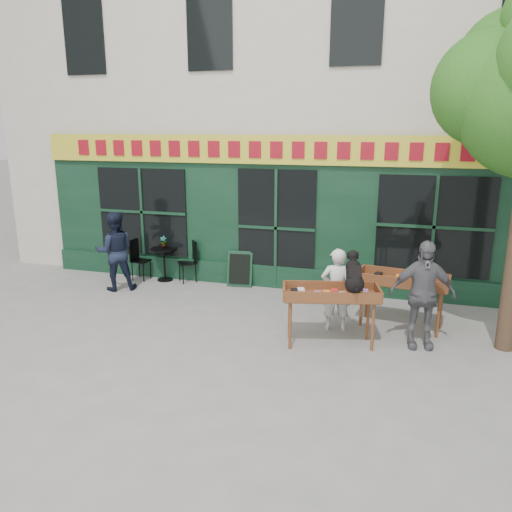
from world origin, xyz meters
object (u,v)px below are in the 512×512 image
at_px(bistro_table, 164,258).
at_px(book_cart_right, 402,283).
at_px(dog, 354,271).
at_px(man_right, 422,295).
at_px(man_left, 115,251).
at_px(woman, 336,290).
at_px(book_cart_center, 331,296).

bearing_deg(bistro_table, book_cart_right, -14.53).
xyz_separation_m(dog, bistro_table, (-4.53, 2.50, -0.75)).
bearing_deg(man_right, man_left, 157.64).
xyz_separation_m(dog, man_left, (-5.23, 1.60, -0.43)).
bearing_deg(woman, dog, 102.75).
relative_size(book_cart_center, man_right, 0.91).
height_order(woman, man_left, man_left).
bearing_deg(man_right, woman, 155.78).
relative_size(dog, book_cart_right, 0.38).
distance_m(dog, man_right, 1.18).
bearing_deg(book_cart_right, man_left, -175.85).
bearing_deg(man_right, bistro_table, 147.82).
height_order(book_cart_center, bistro_table, book_cart_center).
xyz_separation_m(woman, book_cart_right, (1.09, 0.43, 0.09)).
xyz_separation_m(man_right, bistro_table, (-5.57, 2.12, -0.34)).
bearing_deg(book_cart_right, woman, -149.80).
height_order(dog, bistro_table, dog).
xyz_separation_m(book_cart_right, bistro_table, (-5.27, 1.37, -0.28)).
bearing_deg(book_cart_right, dog, -114.66).
bearing_deg(man_right, book_cart_center, -177.96).
xyz_separation_m(dog, book_cart_right, (0.74, 1.13, -0.47)).
height_order(woman, man_right, man_right).
relative_size(bistro_table, man_left, 0.44).
bearing_deg(bistro_table, book_cart_center, -30.37).
height_order(woman, book_cart_right, woman).
relative_size(book_cart_center, dog, 2.67).
bearing_deg(dog, book_cart_center, 158.05).
bearing_deg(book_cart_right, bistro_table, 174.09).
height_order(book_cart_center, woman, woman).
height_order(bistro_table, man_left, man_left).
relative_size(woman, man_right, 0.83).
bearing_deg(woman, man_right, 153.34).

